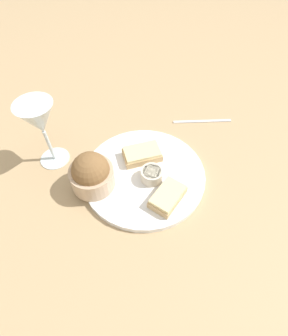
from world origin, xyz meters
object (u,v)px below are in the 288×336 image
sauce_ramekin (153,174)px  salad_bowl (91,174)px  wine_glass (39,121)px  cheese_toast_near (142,154)px  fork (202,121)px  cheese_toast_far (168,197)px

sauce_ramekin → salad_bowl: bearing=-42.3°
wine_glass → sauce_ramekin: bearing=114.8°
salad_bowl → cheese_toast_near: salad_bowl is taller
cheese_toast_near → wine_glass: size_ratio=0.61×
sauce_ramekin → fork: size_ratio=0.40×
salad_bowl → cheese_toast_near: (-0.13, 0.03, -0.03)m
cheese_toast_far → salad_bowl: bearing=-63.6°
salad_bowl → fork: salad_bowl is taller
cheese_toast_near → cheese_toast_far: same height
sauce_ramekin → wine_glass: size_ratio=0.29×
salad_bowl → cheese_toast_far: 0.17m
cheese_toast_far → sauce_ramekin: bearing=-111.1°
cheese_toast_far → wine_glass: (0.08, -0.29, 0.10)m
salad_bowl → fork: bearing=169.4°
sauce_ramekin → wine_glass: (0.11, -0.23, 0.10)m
sauce_ramekin → cheese_toast_near: bearing=-117.9°
wine_glass → fork: size_ratio=1.37×
fork → salad_bowl: bearing=-10.6°
salad_bowl → fork: (-0.35, 0.06, -0.05)m
salad_bowl → sauce_ramekin: bearing=137.7°
salad_bowl → fork: size_ratio=0.77×
cheese_toast_far → wine_glass: bearing=-74.2°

